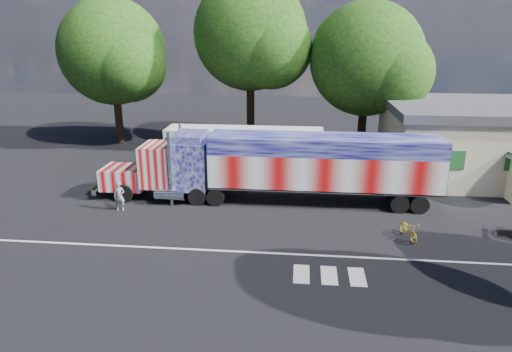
# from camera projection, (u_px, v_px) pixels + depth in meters

# --- Properties ---
(ground) EXTENTS (100.00, 100.00, 0.00)m
(ground) POSITION_uv_depth(u_px,v_px,m) (250.00, 226.00, 24.74)
(ground) COLOR black
(lane_markings) EXTENTS (30.00, 2.67, 0.01)m
(lane_markings) POSITION_uv_depth(u_px,v_px,m) (278.00, 261.00, 21.01)
(lane_markings) COLOR silver
(lane_markings) RESTS_ON ground
(semi_truck) EXTENTS (21.10, 3.33, 4.50)m
(semi_truck) POSITION_uv_depth(u_px,v_px,m) (280.00, 165.00, 27.66)
(semi_truck) COLOR black
(semi_truck) RESTS_ON ground
(coach_bus) EXTENTS (11.42, 2.66, 3.32)m
(coach_bus) POSITION_uv_depth(u_px,v_px,m) (244.00, 150.00, 33.47)
(coach_bus) COLOR silver
(coach_bus) RESTS_ON ground
(woman) EXTENTS (0.70, 0.51, 1.76)m
(woman) POSITION_uv_depth(u_px,v_px,m) (119.00, 196.00, 26.66)
(woman) COLOR slate
(woman) RESTS_ON ground
(bicycle) EXTENTS (1.07, 1.90, 0.94)m
(bicycle) POSITION_uv_depth(u_px,v_px,m) (408.00, 230.00, 23.20)
(bicycle) COLOR gold
(bicycle) RESTS_ON ground
(tree_nw_a) EXTENTS (9.77, 9.30, 12.93)m
(tree_nw_a) POSITION_uv_depth(u_px,v_px,m) (114.00, 52.00, 40.09)
(tree_nw_a) COLOR black
(tree_nw_a) RESTS_ON ground
(tree_n_mid) EXTENTS (10.08, 9.60, 14.61)m
(tree_n_mid) POSITION_uv_depth(u_px,v_px,m) (252.00, 34.00, 38.64)
(tree_n_mid) COLOR black
(tree_n_mid) RESTS_ON ground
(tree_ne_a) EXTENTS (9.60, 9.14, 12.46)m
(tree_ne_a) POSITION_uv_depth(u_px,v_px,m) (369.00, 60.00, 36.60)
(tree_ne_a) COLOR black
(tree_ne_a) RESTS_ON ground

